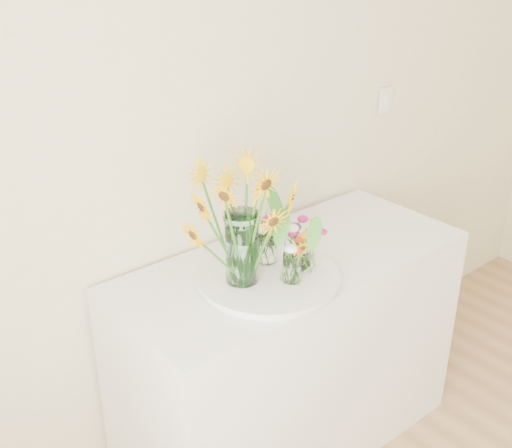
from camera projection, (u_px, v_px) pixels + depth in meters
The scene contains 10 objects.
counter at pixel (290, 355), 2.62m from camera, with size 1.40×0.60×0.90m, color white.
tray at pixel (268, 279), 2.26m from camera, with size 0.48×0.48×0.03m, color white.
mason_jar at pixel (242, 248), 2.16m from camera, with size 0.11×0.11×0.26m, color #BEFAF0.
sunflower_bouquet at pixel (242, 222), 2.12m from camera, with size 0.69×0.69×0.46m, color #FFC005, non-canonical shape.
small_vase_a at pixel (292, 268), 2.19m from camera, with size 0.06×0.06×0.11m, color white.
wildflower_posy_a at pixel (292, 257), 2.17m from camera, with size 0.20×0.20×0.20m, color orange, non-canonical shape.
small_vase_b at pixel (304, 256), 2.27m from camera, with size 0.08×0.08×0.11m, color white, non-canonical shape.
wildflower_posy_b at pixel (305, 244), 2.25m from camera, with size 0.20×0.20×0.20m, color orange, non-canonical shape.
small_vase_c at pixel (267, 247), 2.32m from camera, with size 0.07×0.07×0.12m, color white.
wildflower_posy_c at pixel (267, 236), 2.30m from camera, with size 0.18×0.18×0.21m, color orange, non-canonical shape.
Camera 1 is at (-1.67, 0.39, 2.07)m, focal length 45.00 mm.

